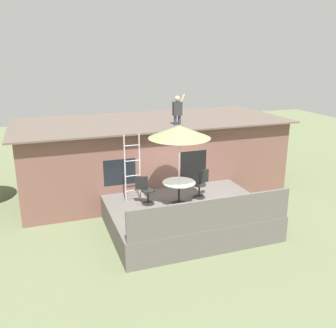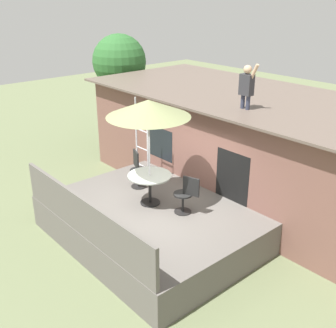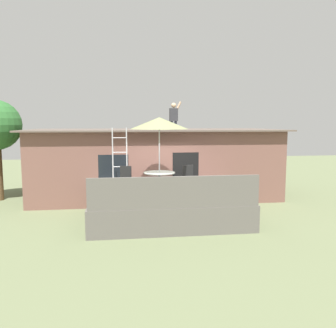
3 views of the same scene
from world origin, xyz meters
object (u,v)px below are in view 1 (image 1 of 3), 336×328
object	(u,v)px
step_ladder	(132,168)
patio_chair_right	(201,184)
patio_chair_left	(146,190)
person_figure	(178,108)
patio_table	(179,187)
patio_umbrella	(179,132)

from	to	relation	value
step_ladder	patio_chair_right	bearing A→B (deg)	-11.93
step_ladder	patio_chair_left	xyz separation A→B (m)	(0.31, -0.40, -0.64)
patio_chair_left	patio_chair_right	bearing A→B (deg)	19.35
person_figure	patio_table	bearing A→B (deg)	-109.76
patio_chair_right	step_ladder	bearing A→B (deg)	-31.26
patio_table	patio_chair_left	world-z (taller)	patio_chair_left
person_figure	patio_chair_left	xyz separation A→B (m)	(-1.81, -1.94, -2.24)
step_ladder	person_figure	world-z (taller)	person_figure
step_ladder	person_figure	bearing A→B (deg)	36.01
patio_umbrella	person_figure	xyz separation A→B (m)	(0.84, 2.33, 0.35)
patio_table	person_figure	world-z (taller)	person_figure
step_ladder	patio_table	bearing A→B (deg)	-31.23
patio_table	patio_umbrella	size ratio (longest dim) A/B	0.41
patio_chair_left	patio_chair_right	distance (m)	1.89
patio_table	patio_chair_left	distance (m)	1.06
step_ladder	patio_chair_left	distance (m)	0.82
patio_table	step_ladder	bearing A→B (deg)	148.77
patio_table	patio_chair_left	xyz separation A→B (m)	(-0.98, 0.38, -0.13)
patio_table	step_ladder	world-z (taller)	step_ladder
step_ladder	person_figure	size ratio (longest dim) A/B	1.98
step_ladder	person_figure	distance (m)	3.07
person_figure	patio_chair_right	bearing A→B (deg)	-88.00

